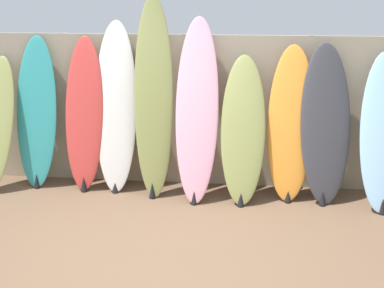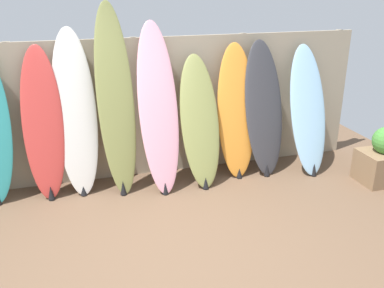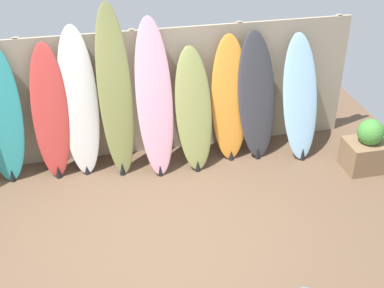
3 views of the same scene
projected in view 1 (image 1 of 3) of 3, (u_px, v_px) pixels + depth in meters
ground at (156, 261)px, 4.72m from camera, size 7.68×7.68×0.00m
fence_back at (184, 111)px, 6.37m from camera, size 6.08×0.11×1.80m
surfboard_teal_1 at (36, 114)px, 6.32m from camera, size 0.54×0.42×1.79m
surfboard_red_2 at (84, 116)px, 6.22m from camera, size 0.49×0.43×1.79m
surfboard_white_3 at (116, 109)px, 6.18m from camera, size 0.50×0.45×1.97m
surfboard_olive_4 at (154, 100)px, 5.99m from camera, size 0.49×0.53×2.25m
surfboard_pink_5 at (197, 111)px, 5.93m from camera, size 0.49×0.70×2.02m
surfboard_olive_6 at (243, 131)px, 5.91m from camera, size 0.51×0.64×1.61m
surfboard_orange_7 at (291, 125)px, 5.93m from camera, size 0.52×0.46×1.73m
surfboard_charcoal_8 at (325, 125)px, 5.86m from camera, size 0.62×0.57×1.75m
surfboard_skyblue_9 at (383, 132)px, 5.73m from camera, size 0.53×0.73×1.67m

